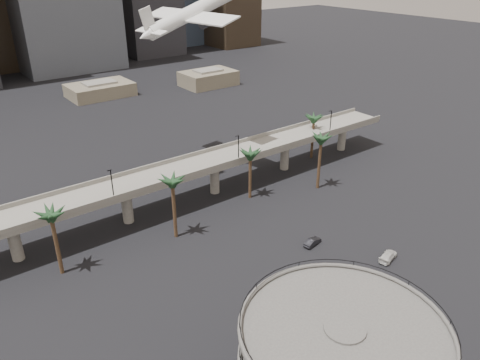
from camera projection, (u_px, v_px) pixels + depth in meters
ground at (374, 359)px, 65.10m from camera, size 700.00×700.00×0.00m
overpass at (172, 176)px, 101.16m from camera, size 130.00×9.30×14.70m
palm_trees at (237, 158)px, 100.16m from camera, size 76.40×18.40×14.00m
low_buildings at (68, 100)px, 169.23m from camera, size 135.00×27.50×6.80m
airborne_jet at (192, 13)px, 106.68m from camera, size 30.70×27.43×11.18m
car_a at (298, 274)px, 81.12m from camera, size 4.55×2.76×1.45m
car_b at (312, 242)px, 90.25m from camera, size 4.37×2.19×1.38m
car_c at (388, 256)px, 85.95m from camera, size 5.40×3.24×1.47m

